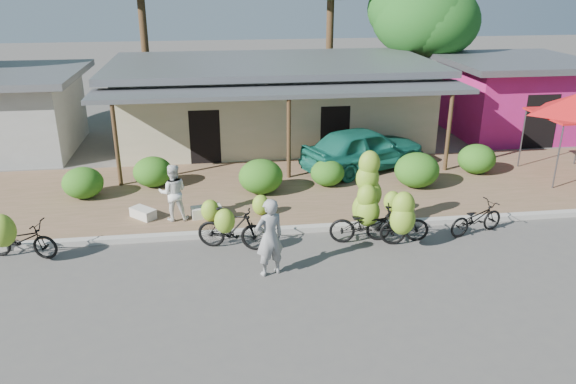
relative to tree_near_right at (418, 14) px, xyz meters
name	(u,v)px	position (x,y,z in m)	size (l,w,h in m)	color
ground	(323,266)	(-7.31, -14.61, -4.87)	(100.00, 100.00, 0.00)	#4F4C4A
sidewalk	(293,190)	(-7.31, -9.61, -4.81)	(60.00, 6.00, 0.12)	#886049
curb	(309,229)	(-7.31, -12.61, -4.79)	(60.00, 0.25, 0.15)	#A8A399
shop_main	(273,101)	(-7.31, -3.68, -3.14)	(13.00, 8.50, 3.35)	#C6B796
shop_pink	(511,95)	(3.19, -3.62, -3.19)	(6.00, 6.00, 3.25)	#B81C72
tree_near_right	(418,14)	(0.00, 0.00, 0.00)	(4.94, 4.80, 6.69)	#513720
hedge_0	(83,183)	(-13.87, -9.51, -4.26)	(1.25, 1.13, 0.98)	#225814
hedge_1	(153,172)	(-11.82, -8.76, -4.25)	(1.27, 1.14, 0.99)	#225814
hedge_2	(261,176)	(-8.39, -9.84, -4.20)	(1.40, 1.26, 1.09)	#225814
hedge_3	(327,173)	(-6.16, -9.47, -4.31)	(1.11, 1.00, 0.87)	#225814
hedge_4	(417,170)	(-3.31, -9.97, -4.18)	(1.46, 1.31, 1.14)	#225814
hedge_5	(477,159)	(-0.78, -8.95, -4.23)	(1.31, 1.18, 1.02)	#225814
bike_far_left	(17,238)	(-14.69, -13.28, -4.26)	(1.97, 1.46, 1.45)	black
bike_left	(232,228)	(-9.45, -13.45, -4.25)	(1.94, 1.37, 1.38)	black
bike_center	(368,209)	(-5.89, -13.33, -4.00)	(2.09, 1.40, 2.38)	black
bike_right	(400,220)	(-5.15, -13.76, -4.15)	(1.70, 1.28, 1.63)	black
bike_far_right	(476,218)	(-2.84, -13.37, -4.42)	(1.81, 1.08, 0.90)	black
loose_banana_a	(210,211)	(-9.99, -11.83, -4.42)	(0.51, 0.44, 0.64)	#89B32C
loose_banana_b	(261,205)	(-8.55, -11.58, -4.44)	(0.49, 0.42, 0.61)	#89B32C
loose_banana_c	(392,201)	(-4.73, -11.87, -4.43)	(0.51, 0.43, 0.64)	#89B32C
sack_near	(206,211)	(-10.11, -11.49, -4.60)	(0.85, 0.40, 0.30)	silver
sack_far	(143,213)	(-11.90, -11.34, -4.61)	(0.75, 0.38, 0.28)	silver
vendor	(270,237)	(-8.63, -14.81, -3.91)	(0.70, 0.46, 1.91)	gray
bystander	(173,192)	(-11.00, -11.58, -3.93)	(0.80, 0.62, 1.64)	silver
teal_van	(364,148)	(-4.59, -8.06, -3.97)	(1.83, 4.56, 1.55)	#166553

